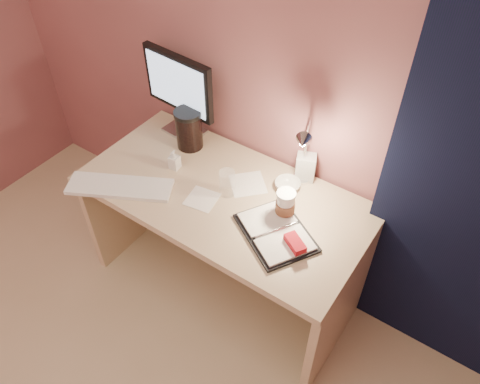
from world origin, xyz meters
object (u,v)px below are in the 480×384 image
Objects in this scene: dark_jar at (189,131)px; product_box at (306,167)px; bowl at (288,185)px; keyboard at (120,187)px; coffee_cup at (285,205)px; lotion_bottle at (174,160)px; desk_lamp at (290,148)px; planner at (277,233)px; desk at (233,216)px; clear_cup at (227,183)px; monitor at (180,88)px.

dark_jar is 1.41× the size of product_box.
dark_jar is (-0.59, -0.01, 0.08)m from bowl.
dark_jar reaches higher than keyboard.
dark_jar is at bearing 167.29° from coffee_cup.
lotion_bottle is at bearing -177.03° from coffee_cup.
coffee_cup is at bearing -81.80° from desk_lamp.
product_box reaches higher than keyboard.
desk is at bearing -172.92° from planner.
planner is 0.76m from dark_jar.
clear_cup reaches higher than planner.
bowl is (0.22, 0.19, -0.05)m from clear_cup.
keyboard is 0.29m from lotion_bottle.
desk is 0.30m from clear_cup.
desk_lamp is at bearing 20.05° from lotion_bottle.
bowl reaches higher than desk.
planner is at bearing -67.91° from bowl.
lotion_bottle reaches higher than planner.
planner is 1.11× the size of desk_lamp.
product_box is 0.36× the size of desk_lamp.
product_box reaches higher than bowl.
desk_lamp is (0.53, 0.19, 0.19)m from lotion_bottle.
monitor reaches higher than keyboard.
product_box is (0.03, 0.11, 0.05)m from bowl.
planner is at bearing -101.61° from product_box.
monitor is at bearing 143.30° from dark_jar.
keyboard is at bearing -82.11° from monitor.
lotion_bottle is (-0.62, -0.03, -0.01)m from coffee_cup.
monitor is at bearing -172.53° from planner.
clear_cup is 1.06× the size of bowl.
dark_jar is (-0.05, 0.18, 0.04)m from lotion_bottle.
desk_lamp is (0.69, -0.06, -0.03)m from monitor.
desk is at bearing -18.34° from monitor.
bowl is at bearing 6.65° from keyboard.
clear_cup reaches higher than bowl.
lotion_bottle is 0.55× the size of dark_jar.
desk is at bearing 11.74° from lotion_bottle.
planner is at bearing -15.07° from clear_cup.
desk_lamp is at bearing 117.53° from coffee_cup.
monitor is 1.20× the size of desk_lamp.
monitor reaches higher than desk_lamp.
clear_cup is 0.34× the size of desk_lamp.
product_box is 0.21m from desk_lamp.
bowl is at bearing 0.99° from dark_jar.
desk_lamp is at bearing 7.03° from keyboard.
dark_jar reaches higher than desk.
planner is 3.26× the size of clear_cup.
monitor reaches higher than lotion_bottle.
clear_cup is at bearing 3.01° from keyboard.
desk_lamp is (-0.04, -0.11, 0.17)m from product_box.
coffee_cup is at bearing 5.80° from clear_cup.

